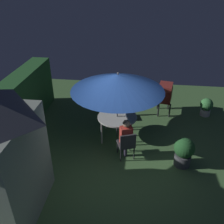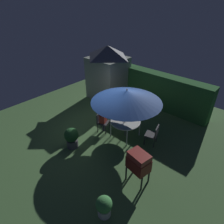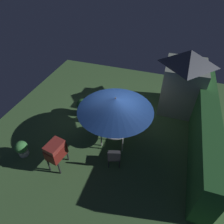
{
  "view_description": "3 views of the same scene",
  "coord_description": "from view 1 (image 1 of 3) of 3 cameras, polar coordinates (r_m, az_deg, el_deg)",
  "views": [
    {
      "loc": [
        -5.95,
        -0.5,
        4.85
      ],
      "look_at": [
        0.68,
        0.32,
        1.03
      ],
      "focal_mm": 39.55,
      "sensor_mm": 36.0,
      "label": 1
    },
    {
      "loc": [
        5.04,
        -5.36,
        5.45
      ],
      "look_at": [
        0.29,
        -0.08,
        1.12
      ],
      "focal_mm": 31.56,
      "sensor_mm": 36.0,
      "label": 2
    },
    {
      "loc": [
        6.12,
        1.77,
        6.32
      ],
      "look_at": [
        0.29,
        -0.14,
        1.07
      ],
      "focal_mm": 31.02,
      "sensor_mm": 36.0,
      "label": 3
    }
  ],
  "objects": [
    {
      "name": "hedge_backdrop",
      "position": [
        8.17,
        -23.37,
        -1.57
      ],
      "size": [
        6.47,
        0.68,
        1.86
      ],
      "color": "#28602D",
      "rests_on": "ground"
    },
    {
      "name": "chair_near_shed",
      "position": [
        7.19,
        3.41,
        -7.29
      ],
      "size": [
        0.59,
        0.59,
        0.9
      ],
      "color": "#38383D",
      "rests_on": "ground"
    },
    {
      "name": "potted_plant_by_grill",
      "position": [
        10.04,
        20.94,
        1.23
      ],
      "size": [
        0.48,
        0.48,
        0.7
      ],
      "color": "silver",
      "rests_on": "ground"
    },
    {
      "name": "bbq_grill",
      "position": [
        9.55,
        12.16,
        4.31
      ],
      "size": [
        0.78,
        0.62,
        1.2
      ],
      "color": "maroon",
      "rests_on": "ground"
    },
    {
      "name": "ground_plane",
      "position": [
        7.7,
        1.77,
        -9.3
      ],
      "size": [
        11.0,
        11.0,
        0.0
      ],
      "primitive_type": "plane",
      "color": "#47703D"
    },
    {
      "name": "potted_plant_by_shed",
      "position": [
        7.26,
        16.26,
        -8.72
      ],
      "size": [
        0.58,
        0.58,
        0.88
      ],
      "color": "#4C4C51",
      "rests_on": "ground"
    },
    {
      "name": "chair_far_side",
      "position": [
        9.13,
        -0.14,
        1.5
      ],
      "size": [
        0.57,
        0.57,
        0.9
      ],
      "color": "#38383D",
      "rests_on": "ground"
    },
    {
      "name": "person_in_red",
      "position": [
        7.1,
        3.28,
        -5.19
      ],
      "size": [
        0.34,
        0.4,
        1.26
      ],
      "color": "#CC3D33",
      "rests_on": "ground"
    },
    {
      "name": "patio_umbrella",
      "position": [
        7.41,
        1.32,
        6.87
      ],
      "size": [
        2.86,
        2.86,
        2.28
      ],
      "color": "#4C4C51",
      "rests_on": "ground"
    },
    {
      "name": "patio_table",
      "position": [
        7.97,
        1.22,
        -1.39
      ],
      "size": [
        1.27,
        1.27,
        0.78
      ],
      "color": "white",
      "rests_on": "ground"
    }
  ]
}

